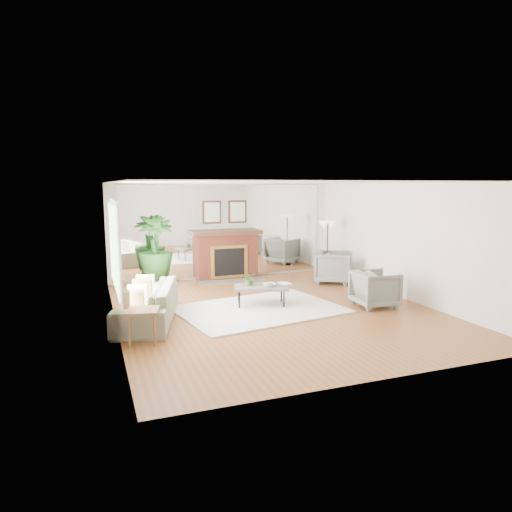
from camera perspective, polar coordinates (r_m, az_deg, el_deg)
name	(u,v)px	position (r m, az deg, el deg)	size (l,w,h in m)	color
ground	(275,310)	(9.10, 2.34, -6.75)	(7.00, 7.00, 0.00)	brown
wall_left	(114,256)	(8.18, -17.32, 0.04)	(0.02, 7.00, 2.50)	silver
wall_right	(403,241)	(10.36, 17.85, 1.80)	(0.02, 7.00, 2.50)	silver
wall_back	(224,231)	(12.12, -3.98, 3.17)	(6.00, 0.02, 2.50)	silver
mirror_panel	(225,231)	(12.10, -3.95, 3.16)	(5.40, 0.04, 2.40)	silver
window_panel	(114,247)	(8.56, -17.30, 1.10)	(0.04, 2.40, 1.50)	#B2E09E
fireplace	(227,254)	(11.97, -3.64, 0.25)	(1.85, 0.83, 2.05)	maroon
area_rug	(259,309)	(9.07, 0.43, -6.69)	(3.08, 2.20, 0.03)	silver
coffee_table	(261,287)	(9.26, 0.62, -3.96)	(1.20, 0.90, 0.43)	#685C52
sofa	(147,303)	(8.51, -13.43, -5.74)	(2.30, 0.90, 0.67)	gray
armchair_back	(332,267)	(11.66, 9.53, -1.37)	(0.86, 0.88, 0.80)	gray
armchair_front	(375,289)	(9.58, 14.68, -3.97)	(0.79, 0.81, 0.74)	gray
side_table	(143,315)	(7.36, -13.92, -7.13)	(0.58, 0.58, 0.54)	olive
potted_ficus	(156,250)	(11.24, -12.44, 0.80)	(0.88, 0.88, 1.71)	black
floor_lamp	(328,230)	(11.83, 8.95, 3.24)	(0.50, 0.28, 1.54)	black
tabletop_plant	(250,278)	(9.28, -0.79, -2.79)	(0.26, 0.23, 0.29)	#275C22
fruit_bowl	(269,285)	(9.21, 1.64, -3.61)	(0.25, 0.25, 0.06)	olive
book	(281,284)	(9.38, 3.13, -3.52)	(0.20, 0.28, 0.02)	olive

